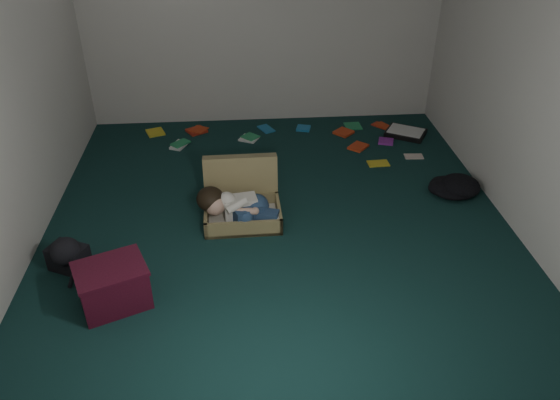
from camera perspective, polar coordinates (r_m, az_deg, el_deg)
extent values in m
plane|color=#102E2B|center=(4.75, -0.14, -2.60)|extent=(4.50, 4.50, 0.00)
plane|color=silver|center=(6.30, -1.85, 19.33)|extent=(4.50, 0.00, 4.50)
plane|color=silver|center=(2.19, 4.46, -8.45)|extent=(4.50, 0.00, 4.50)
plane|color=silver|center=(4.47, -27.13, 10.26)|extent=(0.00, 4.50, 4.50)
plane|color=silver|center=(4.73, 25.34, 11.81)|extent=(0.00, 4.50, 4.50)
cube|color=#8E7F4E|center=(4.76, -3.92, -1.54)|extent=(0.67, 0.48, 0.15)
cube|color=silver|center=(4.78, -3.90, -1.91)|extent=(0.61, 0.42, 0.02)
cube|color=#8E7F4E|center=(4.93, -4.12, 1.99)|extent=(0.66, 0.21, 0.48)
cube|color=silver|center=(4.69, -4.18, -0.81)|extent=(0.30, 0.20, 0.21)
sphere|color=tan|center=(4.64, -6.80, -0.55)|extent=(0.18, 0.18, 0.18)
ellipsoid|color=black|center=(4.67, -7.29, 0.11)|extent=(0.24, 0.25, 0.21)
ellipsoid|color=navy|center=(4.70, -2.46, -0.66)|extent=(0.22, 0.25, 0.21)
cube|color=navy|center=(4.62, -3.32, -1.50)|extent=(0.27, 0.21, 0.13)
cube|color=navy|center=(4.63, -1.56, -1.72)|extent=(0.25, 0.17, 0.10)
sphere|color=white|center=(4.67, -0.48, -1.66)|extent=(0.10, 0.10, 0.10)
sphere|color=white|center=(4.62, -0.41, -2.21)|extent=(0.09, 0.09, 0.09)
cylinder|color=tan|center=(4.57, -3.55, -1.17)|extent=(0.17, 0.06, 0.06)
cube|color=#430D1E|center=(4.06, -17.03, -8.68)|extent=(0.56, 0.50, 0.30)
cube|color=#430D1E|center=(3.96, -17.41, -6.88)|extent=(0.58, 0.53, 0.02)
cube|color=black|center=(6.46, 12.99, 6.85)|extent=(0.53, 0.49, 0.05)
cube|color=white|center=(6.44, 13.02, 7.08)|extent=(0.47, 0.43, 0.01)
cube|color=yellow|center=(6.51, -12.89, 6.89)|extent=(0.19, 0.14, 0.02)
cube|color=red|center=(6.45, -8.71, 7.13)|extent=(0.24, 0.23, 0.02)
cube|color=white|center=(6.21, -3.27, 6.42)|extent=(0.19, 0.22, 0.02)
cube|color=#1F73AA|center=(6.45, 2.46, 7.47)|extent=(0.20, 0.23, 0.02)
cube|color=red|center=(6.38, 6.65, 7.00)|extent=(0.23, 0.22, 0.02)
cube|color=#279155|center=(6.56, 7.64, 7.68)|extent=(0.20, 0.16, 0.02)
cube|color=purple|center=(6.25, 11.01, 6.02)|extent=(0.23, 0.23, 0.02)
cube|color=beige|center=(5.99, 13.81, 4.48)|extent=(0.17, 0.21, 0.02)
cube|color=yellow|center=(5.77, 10.23, 3.80)|extent=(0.21, 0.23, 0.02)
cube|color=red|center=(6.63, 10.51, 7.68)|extent=(0.23, 0.21, 0.02)
cube|color=white|center=(6.15, -10.48, 5.63)|extent=(0.21, 0.17, 0.02)
cube|color=#1F73AA|center=(6.44, -1.46, 7.46)|extent=(0.23, 0.23, 0.02)
cube|color=red|center=(6.07, 8.17, 5.51)|extent=(0.16, 0.20, 0.02)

